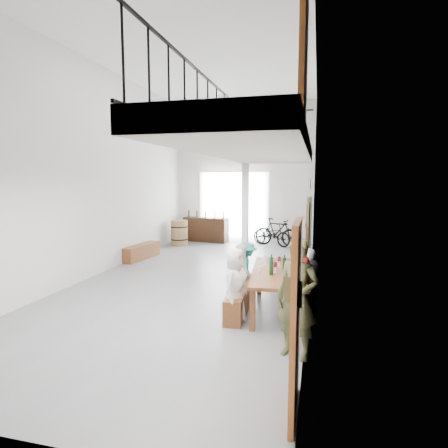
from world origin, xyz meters
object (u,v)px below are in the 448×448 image
(host_standing, at_px, (297,298))
(bench_inner, at_px, (241,298))
(serving_counter, at_px, (206,230))
(tasting_table, at_px, (278,275))
(bicycle_near, at_px, (271,234))
(oak_barrel, at_px, (179,233))
(side_bench, at_px, (142,252))

(host_standing, bearing_deg, bench_inner, 143.61)
(host_standing, bearing_deg, serving_counter, 133.93)
(tasting_table, bearing_deg, bicycle_near, 92.34)
(oak_barrel, bearing_deg, side_bench, -96.16)
(oak_barrel, distance_m, bicycle_near, 3.52)
(oak_barrel, bearing_deg, bench_inner, -59.91)
(bench_inner, bearing_deg, serving_counter, 109.41)
(serving_counter, relative_size, host_standing, 1.08)
(tasting_table, bearing_deg, host_standing, -81.55)
(host_standing, bearing_deg, bicycle_near, 118.91)
(tasting_table, xyz_separation_m, oak_barrel, (-4.42, 6.32, -0.22))
(serving_counter, distance_m, host_standing, 10.12)
(oak_barrel, xyz_separation_m, host_standing, (4.87, -8.13, 0.37))
(tasting_table, relative_size, side_bench, 1.50)
(tasting_table, distance_m, oak_barrel, 7.72)
(host_standing, relative_size, bicycle_near, 1.00)
(side_bench, height_order, bicycle_near, bicycle_near)
(serving_counter, xyz_separation_m, host_standing, (4.14, -9.23, 0.37))
(tasting_table, height_order, host_standing, host_standing)
(host_standing, bearing_deg, side_bench, 152.84)
(oak_barrel, height_order, host_standing, host_standing)
(side_bench, bearing_deg, oak_barrel, 83.84)
(bicycle_near, bearing_deg, serving_counter, 112.81)
(side_bench, height_order, oak_barrel, oak_barrel)
(host_standing, distance_m, bicycle_near, 9.04)
(bicycle_near, bearing_deg, side_bench, 161.87)
(tasting_table, xyz_separation_m, host_standing, (0.45, -1.81, 0.15))
(oak_barrel, relative_size, serving_counter, 0.52)
(tasting_table, xyz_separation_m, bench_inner, (-0.71, -0.08, -0.48))
(side_bench, relative_size, bicycle_near, 0.97)
(bench_inner, bearing_deg, oak_barrel, 117.83)
(serving_counter, height_order, bicycle_near, serving_counter)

